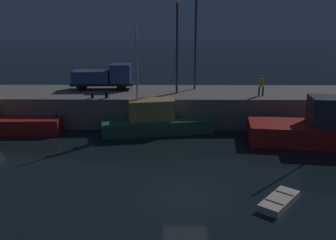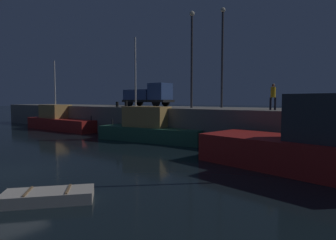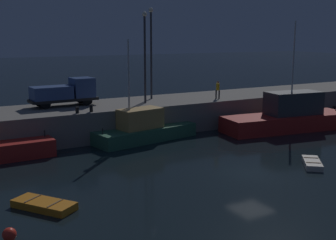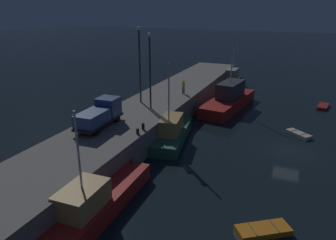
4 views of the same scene
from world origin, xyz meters
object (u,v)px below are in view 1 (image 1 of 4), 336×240
(dockworker, at_px, (261,85))
(utility_truck, at_px, (104,77))
(dinghy_red_small, at_px, (279,201))
(bollard_central, at_px, (107,95))
(lamp_post_east, at_px, (196,36))
(bollard_west, at_px, (92,95))
(lamp_post_west, at_px, (177,40))
(fishing_boat_white, at_px, (156,121))

(dockworker, bearing_deg, utility_truck, 167.88)
(dinghy_red_small, height_order, bollard_central, bollard_central)
(dinghy_red_small, xyz_separation_m, bollard_central, (-11.12, 13.53, 2.80))
(lamp_post_east, distance_m, bollard_west, 11.15)
(utility_truck, bearing_deg, bollard_west, -94.17)
(lamp_post_west, distance_m, bollard_west, 8.86)
(dockworker, height_order, bollard_central, dockworker)
(lamp_post_east, xyz_separation_m, dockworker, (5.64, -3.33, -4.06))
(bollard_west, xyz_separation_m, bollard_central, (1.20, 0.06, 0.05))
(lamp_post_east, relative_size, utility_truck, 1.47)
(utility_truck, bearing_deg, lamp_post_west, -15.62)
(dockworker, distance_m, bollard_west, 14.73)
(lamp_post_west, bearing_deg, bollard_central, -160.26)
(fishing_boat_white, relative_size, bollard_central, 16.02)
(bollard_west, distance_m, bollard_central, 1.21)
(dinghy_red_small, height_order, utility_truck, utility_truck)
(dinghy_red_small, bearing_deg, bollard_central, 129.41)
(lamp_post_west, height_order, dockworker, lamp_post_west)
(dinghy_red_small, bearing_deg, lamp_post_west, 107.88)
(bollard_central, bearing_deg, dockworker, 4.37)
(fishing_boat_white, xyz_separation_m, dockworker, (9.22, 2.19, 2.70))
(lamp_post_west, relative_size, bollard_west, 16.33)
(bollard_central, bearing_deg, fishing_boat_white, -15.32)
(utility_truck, relative_size, bollard_west, 11.80)
(lamp_post_west, xyz_separation_m, dockworker, (7.41, -1.14, -3.81))
(utility_truck, bearing_deg, lamp_post_east, 1.59)
(dockworker, relative_size, bollard_west, 3.50)
(fishing_boat_white, bearing_deg, dinghy_red_small, -60.94)
(dockworker, relative_size, bollard_central, 2.97)
(dinghy_red_small, relative_size, bollard_central, 4.82)
(dockworker, xyz_separation_m, bollard_central, (-13.47, -1.03, -0.71))
(utility_truck, height_order, dockworker, utility_truck)
(dinghy_red_small, relative_size, bollard_west, 5.68)
(utility_truck, xyz_separation_m, bollard_central, (0.90, -4.12, -0.92))
(dinghy_red_small, height_order, bollard_west, bollard_west)
(fishing_boat_white, bearing_deg, dockworker, 13.38)
(dinghy_red_small, height_order, dockworker, dockworker)
(fishing_boat_white, height_order, lamp_post_east, lamp_post_east)
(lamp_post_east, bearing_deg, lamp_post_west, -129.00)
(dinghy_red_small, distance_m, utility_truck, 21.67)
(lamp_post_west, relative_size, utility_truck, 1.38)
(fishing_boat_white, distance_m, dockworker, 9.86)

